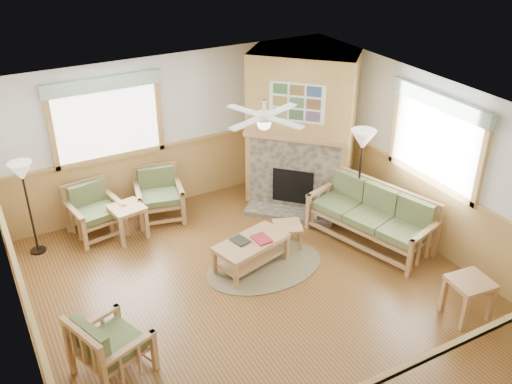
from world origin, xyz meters
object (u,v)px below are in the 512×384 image
armchair_back_right (159,195)px  end_table_sofa (467,298)px  floor_lamp_left (29,209)px  sofa (371,217)px  footstool (287,235)px  armchair_left (111,344)px  armchair_back_left (95,211)px  coffee_table (251,253)px  floor_lamp_right (359,180)px  end_table_chairs (128,222)px

armchair_back_right → end_table_sofa: 5.15m
floor_lamp_left → sofa: bearing=-25.7°
armchair_back_right → footstool: armchair_back_right is taller
footstool → end_table_sofa: bearing=-65.3°
armchair_left → end_table_sofa: size_ratio=1.45×
armchair_back_left → end_table_sofa: (3.78, -4.40, -0.14)m
armchair_back_right → armchair_left: size_ratio=1.02×
armchair_back_right → end_table_sofa: bearing=-46.2°
sofa → coffee_table: bearing=-115.8°
footstool → floor_lamp_left: (-3.55, 1.74, 0.59)m
armchair_back_left → armchair_left: 3.17m
floor_lamp_left → armchair_left: bearing=-83.6°
armchair_back_left → floor_lamp_right: floor_lamp_right is taller
sofa → armchair_left: size_ratio=2.37×
end_table_chairs → floor_lamp_left: 1.52m
end_table_sofa → footstool: bearing=114.7°
armchair_back_left → coffee_table: bearing=-57.7°
floor_lamp_left → armchair_back_right: bearing=1.6°
armchair_left → end_table_chairs: 2.96m
end_table_chairs → footstool: end_table_chairs is taller
end_table_chairs → footstool: size_ratio=1.33×
sofa → armchair_back_left: size_ratio=2.34×
armchair_left → floor_lamp_left: 3.09m
armchair_left → footstool: size_ratio=1.95×
end_table_chairs → floor_lamp_right: bearing=-23.5°
armchair_back_right → end_table_chairs: armchair_back_right is taller
armchair_back_right → coffee_table: (0.70, -2.02, -0.21)m
armchair_back_right → end_table_chairs: 0.77m
armchair_left → end_table_sofa: bearing=-126.1°
coffee_table → footstool: bearing=1.5°
armchair_back_left → coffee_table: armchair_back_left is taller
armchair_back_left → end_table_chairs: bearing=-48.5°
floor_lamp_right → armchair_left: bearing=-164.5°
armchair_back_left → end_table_chairs: armchair_back_left is taller
floor_lamp_left → floor_lamp_right: size_ratio=0.89×
armchair_back_right → floor_lamp_right: bearing=-21.2°
end_table_sofa → armchair_left: bearing=163.8°
end_table_sofa → sofa: bearing=89.8°
footstool → coffee_table: bearing=-163.7°
armchair_back_right → end_table_chairs: bearing=-139.7°
armchair_back_right → sofa: bearing=-28.7°
end_table_sofa → floor_lamp_right: bearing=87.4°
sofa → footstool: (-1.21, 0.55, -0.27)m
armchair_back_left → armchair_left: (-0.63, -3.11, -0.01)m
sofa → footstool: sofa is taller
sofa → end_table_chairs: sofa is taller
armchair_back_left → armchair_left: bearing=-110.9°
armchair_left → coffee_table: size_ratio=0.75×
end_table_sofa → footstool: size_ratio=1.34×
footstool → armchair_left: bearing=-157.7°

